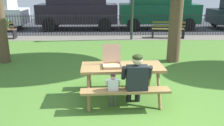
{
  "coord_description": "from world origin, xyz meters",
  "views": [
    {
      "loc": [
        -0.74,
        -4.42,
        2.4
      ],
      "look_at": [
        -0.63,
        0.86,
        0.75
      ],
      "focal_mm": 38.41,
      "sensor_mm": 36.0,
      "label": 1
    }
  ],
  "objects_px": {
    "adult_at_table": "(136,79)",
    "parked_car_center": "(159,7)",
    "picnic_table_foreground": "(122,73)",
    "child_at_table": "(113,87)",
    "pizza_box_open": "(112,62)",
    "parked_car_left": "(78,7)",
    "park_bench_center": "(168,30)",
    "person_on_park_bench": "(3,25)"
  },
  "relations": [
    {
      "from": "adult_at_table",
      "to": "person_on_park_bench",
      "type": "distance_m",
      "value": 9.34
    },
    {
      "from": "adult_at_table",
      "to": "child_at_table",
      "type": "height_order",
      "value": "adult_at_table"
    },
    {
      "from": "picnic_table_foreground",
      "to": "park_bench_center",
      "type": "relative_size",
      "value": 1.14
    },
    {
      "from": "park_bench_center",
      "to": "parked_car_left",
      "type": "distance_m",
      "value": 5.68
    },
    {
      "from": "adult_at_table",
      "to": "person_on_park_bench",
      "type": "relative_size",
      "value": 1.0
    },
    {
      "from": "adult_at_table",
      "to": "parked_car_center",
      "type": "relative_size",
      "value": 0.25
    },
    {
      "from": "picnic_table_foreground",
      "to": "parked_car_left",
      "type": "xyz_separation_m",
      "value": [
        -2.08,
        9.77,
        0.71
      ]
    },
    {
      "from": "parked_car_left",
      "to": "parked_car_center",
      "type": "xyz_separation_m",
      "value": [
        4.88,
        -0.0,
        0.0
      ]
    },
    {
      "from": "child_at_table",
      "to": "person_on_park_bench",
      "type": "distance_m",
      "value": 9.1
    },
    {
      "from": "picnic_table_foreground",
      "to": "parked_car_left",
      "type": "relative_size",
      "value": 0.4
    },
    {
      "from": "child_at_table",
      "to": "parked_car_center",
      "type": "distance_m",
      "value": 10.78
    },
    {
      "from": "adult_at_table",
      "to": "parked_car_left",
      "type": "relative_size",
      "value": 0.25
    },
    {
      "from": "child_at_table",
      "to": "park_bench_center",
      "type": "relative_size",
      "value": 0.49
    },
    {
      "from": "picnic_table_foreground",
      "to": "parked_car_left",
      "type": "bearing_deg",
      "value": 102.01
    },
    {
      "from": "parked_car_left",
      "to": "parked_car_center",
      "type": "height_order",
      "value": "same"
    },
    {
      "from": "picnic_table_foreground",
      "to": "pizza_box_open",
      "type": "bearing_deg",
      "value": 178.02
    },
    {
      "from": "pizza_box_open",
      "to": "child_at_table",
      "type": "height_order",
      "value": "pizza_box_open"
    },
    {
      "from": "pizza_box_open",
      "to": "parked_car_left",
      "type": "xyz_separation_m",
      "value": [
        -1.85,
        9.77,
        0.45
      ]
    },
    {
      "from": "park_bench_center",
      "to": "person_on_park_bench",
      "type": "xyz_separation_m",
      "value": [
        -8.2,
        0.02,
        0.24
      ]
    },
    {
      "from": "picnic_table_foreground",
      "to": "park_bench_center",
      "type": "height_order",
      "value": "park_bench_center"
    },
    {
      "from": "picnic_table_foreground",
      "to": "child_at_table",
      "type": "relative_size",
      "value": 2.32
    },
    {
      "from": "pizza_box_open",
      "to": "child_at_table",
      "type": "relative_size",
      "value": 0.59
    },
    {
      "from": "person_on_park_bench",
      "to": "parked_car_left",
      "type": "xyz_separation_m",
      "value": [
        3.39,
        2.88,
        0.65
      ]
    },
    {
      "from": "park_bench_center",
      "to": "parked_car_left",
      "type": "height_order",
      "value": "parked_car_left"
    },
    {
      "from": "pizza_box_open",
      "to": "adult_at_table",
      "type": "height_order",
      "value": "pizza_box_open"
    },
    {
      "from": "child_at_table",
      "to": "park_bench_center",
      "type": "bearing_deg",
      "value": 68.29
    },
    {
      "from": "picnic_table_foreground",
      "to": "pizza_box_open",
      "type": "xyz_separation_m",
      "value": [
        -0.23,
        0.01,
        0.26
      ]
    },
    {
      "from": "pizza_box_open",
      "to": "child_at_table",
      "type": "bearing_deg",
      "value": -89.8
    },
    {
      "from": "parked_car_left",
      "to": "child_at_table",
      "type": "bearing_deg",
      "value": -79.81
    },
    {
      "from": "child_at_table",
      "to": "parked_car_center",
      "type": "relative_size",
      "value": 0.17
    },
    {
      "from": "person_on_park_bench",
      "to": "parked_car_left",
      "type": "bearing_deg",
      "value": 40.36
    },
    {
      "from": "picnic_table_foreground",
      "to": "park_bench_center",
      "type": "bearing_deg",
      "value": 68.35
    },
    {
      "from": "pizza_box_open",
      "to": "park_bench_center",
      "type": "xyz_separation_m",
      "value": [
        2.95,
        6.86,
        -0.44
      ]
    },
    {
      "from": "pizza_box_open",
      "to": "parked_car_center",
      "type": "height_order",
      "value": "parked_car_center"
    },
    {
      "from": "person_on_park_bench",
      "to": "park_bench_center",
      "type": "bearing_deg",
      "value": -0.13
    },
    {
      "from": "parked_car_center",
      "to": "person_on_park_bench",
      "type": "bearing_deg",
      "value": -160.78
    },
    {
      "from": "park_bench_center",
      "to": "person_on_park_bench",
      "type": "relative_size",
      "value": 1.37
    },
    {
      "from": "picnic_table_foreground",
      "to": "pizza_box_open",
      "type": "relative_size",
      "value": 3.92
    },
    {
      "from": "child_at_table",
      "to": "adult_at_table",
      "type": "bearing_deg",
      "value": 6.44
    },
    {
      "from": "picnic_table_foreground",
      "to": "parked_car_center",
      "type": "xyz_separation_m",
      "value": [
        2.8,
        9.77,
        0.71
      ]
    },
    {
      "from": "child_at_table",
      "to": "parked_car_left",
      "type": "height_order",
      "value": "parked_car_left"
    },
    {
      "from": "picnic_table_foreground",
      "to": "adult_at_table",
      "type": "relative_size",
      "value": 1.57
    }
  ]
}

